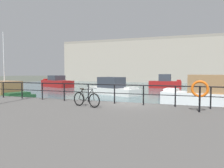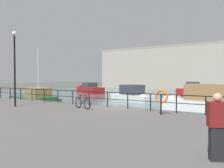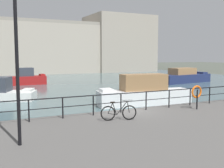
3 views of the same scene
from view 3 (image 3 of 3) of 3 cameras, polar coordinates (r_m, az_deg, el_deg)
ground_plane at (r=16.41m, az=2.94°, el=-8.88°), size 240.00×240.00×0.00m
water_basin at (r=44.94m, az=-16.00°, el=0.37°), size 80.00×60.00×0.01m
quay_promenade at (r=11.26m, az=19.61°, el=-13.37°), size 56.00×13.00×1.08m
harbor_building at (r=67.59m, az=-13.95°, el=7.35°), size 68.88×13.51×14.47m
moored_small_launch at (r=43.99m, az=14.68°, el=1.45°), size 9.68×4.22×2.27m
moored_cabin_cruiser at (r=41.29m, az=-17.35°, el=1.11°), size 5.53×2.08×2.43m
moored_blue_motorboat at (r=23.56m, az=6.61°, el=-1.80°), size 8.29×3.03×2.62m
quay_railing at (r=15.04m, az=1.87°, el=-3.17°), size 26.19×0.07×1.08m
parked_bicycle at (r=13.31m, az=1.39°, el=-5.90°), size 1.72×0.53×0.98m
life_ring_stand at (r=16.67m, az=17.16°, el=-1.72°), size 0.75×0.16×1.40m
quay_lamp_post at (r=9.87m, az=-19.21°, el=7.05°), size 0.32×0.32×5.38m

